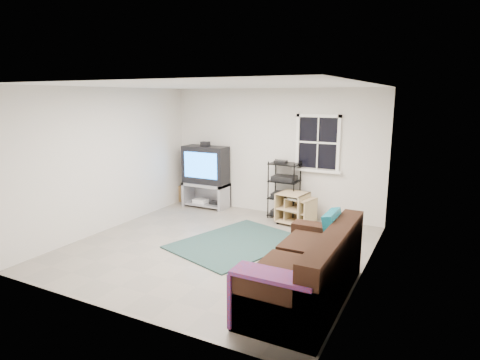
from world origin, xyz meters
The scene contains 8 objects.
room centered at (0.95, 2.27, 1.48)m, with size 4.60×4.62×4.60m.
tv_unit centered at (-1.49, 2.03, 0.81)m, with size 1.00×0.50×1.47m.
av_rack centered at (0.35, 2.07, 0.51)m, with size 0.58×0.42×1.17m.
side_table_left centered at (0.65, 1.80, 0.33)m, with size 0.59×0.59×0.62m.
side_table_right centered at (0.80, 1.82, 0.30)m, with size 0.57×0.57×0.54m.
sofa centered at (1.84, -0.98, 0.35)m, with size 0.95×2.15×0.98m.
shag_rug centered at (0.19, 0.29, 0.01)m, with size 1.50×2.06×0.02m, color black.
paper_bag centered at (-2.17, 2.17, 0.19)m, with size 0.26×0.17×0.38m, color olive.
Camera 1 is at (3.18, -5.38, 2.44)m, focal length 30.00 mm.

